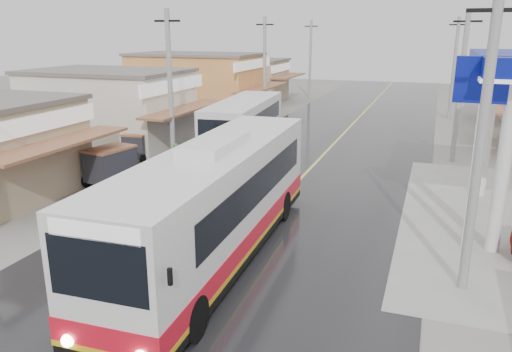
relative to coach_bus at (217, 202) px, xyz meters
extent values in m
plane|color=slate|center=(0.23, 0.46, -1.85)|extent=(120.00, 120.00, 0.00)
cube|color=black|center=(0.23, 15.46, -1.84)|extent=(12.00, 90.00, 0.02)
cube|color=#D8CC4C|center=(0.23, 15.46, -1.82)|extent=(0.15, 90.00, 0.01)
cylinder|color=white|center=(8.23, 9.46, 0.90)|extent=(0.44, 0.44, 5.50)
cylinder|color=white|center=(8.23, 3.46, 0.90)|extent=(0.44, 0.44, 5.50)
cube|color=white|center=(7.43, 3.46, 1.15)|extent=(0.25, 0.25, 6.00)
cube|color=navy|center=(7.43, 3.46, 3.65)|extent=(1.80, 0.30, 1.40)
cube|color=silver|center=(0.00, -0.07, 0.21)|extent=(2.92, 12.17, 2.97)
cube|color=black|center=(0.00, -0.07, -1.37)|extent=(2.94, 12.19, 0.30)
cube|color=red|center=(0.00, -0.07, -0.87)|extent=(2.96, 12.21, 0.55)
cube|color=gold|center=(0.00, -0.07, -1.20)|extent=(2.97, 12.22, 0.14)
cube|color=black|center=(-0.01, 0.43, 0.54)|extent=(2.87, 9.65, 1.01)
cube|color=black|center=(0.20, -6.07, 0.64)|extent=(2.22, 0.19, 1.31)
cube|color=black|center=(-0.20, 5.92, 0.64)|extent=(2.22, 0.19, 1.11)
cube|color=white|center=(0.20, -6.07, 1.45)|extent=(2.02, 0.19, 0.35)
cube|color=silver|center=(0.00, -0.07, 1.85)|extent=(1.31, 3.06, 0.30)
cylinder|color=black|center=(-0.97, -4.34, -1.27)|extent=(0.39, 1.12, 1.11)
cylinder|color=black|center=(1.25, -4.27, -1.27)|extent=(0.39, 1.12, 1.11)
cylinder|color=black|center=(-1.23, 3.72, -1.27)|extent=(0.39, 1.12, 1.11)
cylinder|color=black|center=(0.99, 3.79, -1.27)|extent=(0.39, 1.12, 1.11)
sphere|color=#FFF2CC|center=(-0.65, -6.17, -1.07)|extent=(0.29, 0.29, 0.28)
cube|color=black|center=(-1.22, -5.86, 0.59)|extent=(0.08, 0.08, 0.35)
cube|color=black|center=(1.60, -5.77, 0.59)|extent=(0.08, 0.08, 0.35)
cube|color=silver|center=(-4.28, 13.46, -0.03)|extent=(3.32, 9.45, 2.57)
cube|color=navy|center=(-4.28, 13.46, -0.90)|extent=(3.36, 9.50, 1.03)
cube|color=black|center=(-4.28, 13.46, 0.33)|extent=(3.21, 7.92, 0.93)
cube|color=black|center=(-3.86, 8.89, 0.33)|extent=(2.17, 0.32, 1.13)
cylinder|color=black|center=(-5.08, 10.07, -1.31)|extent=(0.40, 1.05, 1.03)
cylinder|color=black|center=(-2.86, 10.28, -1.31)|extent=(0.40, 1.05, 1.03)
cylinder|color=black|center=(-5.69, 16.63, -1.31)|extent=(0.40, 1.05, 1.03)
cylinder|color=black|center=(-3.47, 16.84, -1.31)|extent=(0.40, 1.05, 1.03)
imported|color=black|center=(-4.69, 6.25, -1.33)|extent=(0.75, 1.97, 1.03)
imported|color=#2C6F25|center=(-4.69, 6.02, -0.60)|extent=(0.64, 0.43, 1.71)
cube|color=#26262D|center=(-7.77, 5.35, -0.83)|extent=(1.73, 2.34, 1.39)
cube|color=brown|center=(-7.77, 5.35, -0.09)|extent=(1.79, 2.40, 0.11)
cylinder|color=black|center=(-8.63, 4.74, -1.53)|extent=(0.30, 0.66, 0.64)
cylinder|color=black|center=(-8.38, 6.21, -1.53)|extent=(0.30, 0.66, 0.64)
cylinder|color=black|center=(-7.30, 4.30, -1.53)|extent=(0.23, 0.65, 0.64)
cube|color=#26262D|center=(-9.14, 9.93, -0.96)|extent=(1.46, 2.01, 1.21)
cube|color=brown|center=(-9.14, 9.93, -0.31)|extent=(1.51, 2.06, 0.09)
cylinder|color=black|center=(-9.70, 9.20, -1.57)|extent=(0.24, 0.58, 0.56)
cylinder|color=black|center=(-9.88, 10.49, -1.57)|extent=(0.24, 0.58, 0.56)
cylinder|color=black|center=(-8.48, 9.18, -1.57)|extent=(0.19, 0.57, 0.56)
torus|color=black|center=(-6.55, 5.95, -1.74)|extent=(0.83, 0.83, 0.21)
torus|color=black|center=(-6.55, 5.95, -1.53)|extent=(0.83, 0.83, 0.21)
camera|label=1|loc=(6.02, -13.27, 5.07)|focal=35.00mm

